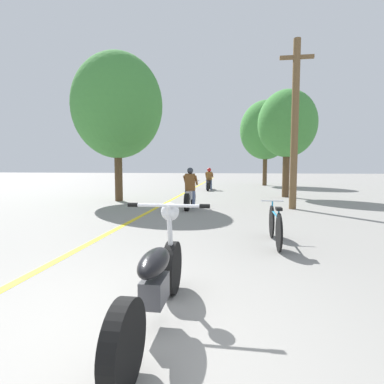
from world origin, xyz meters
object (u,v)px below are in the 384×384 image
Objects in this scene: roadside_tree_right_near at (287,124)px; bicycle_parked at (275,225)px; roadside_tree_right_far at (266,130)px; motorcycle_foreground at (156,279)px; motorcycle_rider_lead at (190,193)px; utility_pole at (295,123)px; roadside_tree_left at (117,106)px; motorcycle_rider_far at (209,181)px.

roadside_tree_right_near reaches higher than bicycle_parked.
roadside_tree_right_far reaches higher than roadside_tree_right_near.
bicycle_parked is (1.47, 3.13, -0.07)m from motorcycle_foreground.
roadside_tree_right_far is 3.11× the size of motorcycle_rider_lead.
roadside_tree_right_near is at bearing 84.21° from utility_pole.
utility_pole is 0.93× the size of roadside_tree_left.
motorcycle_rider_far is (-3.83, -4.92, -3.64)m from roadside_tree_right_far.
roadside_tree_right_far is 3.73× the size of bicycle_parked.
utility_pole reaches higher than bicycle_parked.
motorcycle_foreground is (-2.95, -20.75, -3.74)m from roadside_tree_right_far.
roadside_tree_right_near is 6.19m from motorcycle_rider_far.
roadside_tree_right_near reaches higher than motorcycle_rider_far.
motorcycle_rider_far is 1.23× the size of bicycle_parked.
motorcycle_rider_far is at bearing 62.99° from roadside_tree_left.
roadside_tree_right_near reaches higher than motorcycle_rider_lead.
motorcycle_rider_lead is at bearing -176.16° from utility_pole.
roadside_tree_right_far is 13.99m from motorcycle_rider_lead.
utility_pole reaches higher than motorcycle_rider_far.
roadside_tree_right_near reaches higher than motorcycle_foreground.
roadside_tree_right_far is at bearing 57.93° from roadside_tree_left.
roadside_tree_right_far is at bearing 85.20° from bicycle_parked.
motorcycle_rider_lead is 0.97× the size of motorcycle_rider_far.
roadside_tree_right_near is (0.41, 4.07, 0.51)m from utility_pole.
roadside_tree_left is at bearing 113.75° from motorcycle_foreground.
utility_pole is 4.28m from motorcycle_rider_lead.
motorcycle_foreground is (-2.69, -8.02, -2.49)m from utility_pole.
motorcycle_rider_far is at bearing 100.48° from bicycle_parked.
motorcycle_rider_lead is at bearing -106.35° from roadside_tree_right_far.
motorcycle_foreground is at bearing -104.38° from roadside_tree_right_near.
roadside_tree_right_far is 21.29m from motorcycle_foreground.
roadside_tree_right_far is 7.22m from motorcycle_rider_far.
motorcycle_rider_far is at bearing 114.53° from utility_pole.
utility_pole is 4.12m from roadside_tree_right_near.
roadside_tree_right_far reaches higher than utility_pole.
roadside_tree_right_far reaches higher than motorcycle_rider_far.
roadside_tree_left reaches higher than bicycle_parked.
motorcycle_rider_far reaches higher than motorcycle_foreground.
motorcycle_rider_far is at bearing 93.17° from motorcycle_foreground.
roadside_tree_left is (-7.25, -2.67, 0.51)m from roadside_tree_right_near.
motorcycle_foreground is 15.86m from motorcycle_rider_far.
bicycle_parked is (2.33, -4.66, -0.17)m from motorcycle_rider_lead.
utility_pole is 0.89× the size of roadside_tree_right_far.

